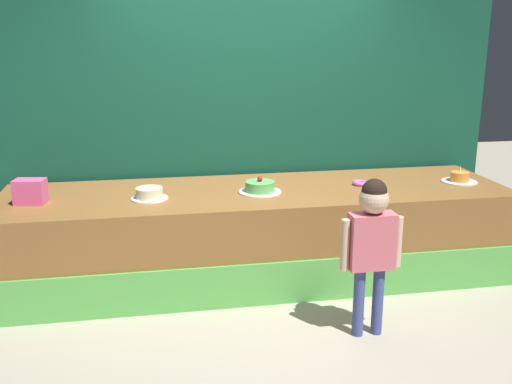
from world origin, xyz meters
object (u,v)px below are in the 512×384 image
donut (360,183)px  cake_left (149,194)px  child_figure (372,236)px  pink_box (30,192)px  cake_right (459,178)px  cake_center (260,187)px

donut → cake_left: (-1.76, -0.12, 0.02)m
donut → child_figure: bearing=-106.4°
pink_box → cake_left: pink_box is taller
cake_right → pink_box: bearing=-179.6°
pink_box → cake_left: bearing=-2.2°
cake_left → cake_right: bearing=1.3°
cake_right → cake_center: bearing=-179.3°
donut → cake_left: bearing=-176.3°
donut → cake_right: 0.88m
cake_left → cake_center: bearing=2.5°
child_figure → cake_right: size_ratio=3.62×
child_figure → donut: size_ratio=8.59×
cake_right → donut: bearing=176.3°
pink_box → cake_left: 0.88m
child_figure → cake_left: child_figure is taller
donut → cake_center: cake_center is taller
cake_left → donut: bearing=3.7°
child_figure → cake_left: 1.75m
child_figure → cake_right: child_figure is taller
child_figure → donut: child_figure is taller
child_figure → pink_box: size_ratio=4.91×
donut → pink_box: bearing=-178.2°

